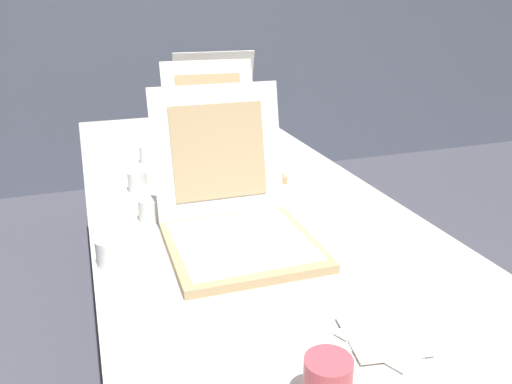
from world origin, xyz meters
The scene contains 10 objects.
table centered at (0.00, 0.64, 0.68)m, with size 0.91×2.32×0.72m.
pizza_box_front centered at (-0.09, 0.29, 0.77)m, with size 0.37×0.45×0.37m.
pizza_box_middle centered at (0.03, 0.89, 0.77)m, with size 0.39×0.52×0.36m.
pizza_box_back centered at (0.13, 1.29, 0.77)m, with size 0.38×0.38×0.37m.
cup_white_near_center centered at (-0.29, 0.50, 0.75)m, with size 0.06×0.06×0.07m, color white.
cup_white_near_left centered at (-0.41, 0.28, 0.75)m, with size 0.06×0.06×0.07m, color white.
cup_white_far centered at (-0.21, 1.03, 0.75)m, with size 0.06×0.06×0.07m, color white.
cup_white_mid centered at (-0.29, 0.74, 0.75)m, with size 0.06×0.06×0.07m, color white.
cup_printed_front centered at (-0.13, -0.30, 0.77)m, with size 0.08×0.08×0.09m, color #D14C56.
napkin_pile centered at (0.06, -0.17, 0.72)m, with size 0.20×0.21×0.01m.
Camera 1 is at (-0.43, -0.84, 1.32)m, focal length 35.64 mm.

